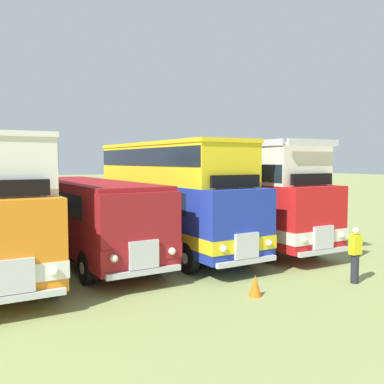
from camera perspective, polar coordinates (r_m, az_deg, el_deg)
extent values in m
cube|color=#19232D|center=(10.71, -22.78, -3.69)|extent=(2.20, 0.15, 0.90)
cube|color=silver|center=(10.84, -22.52, -10.33)|extent=(0.90, 0.14, 0.80)
cube|color=silver|center=(10.94, -22.43, -12.90)|extent=(2.30, 0.19, 0.16)
sphere|color=#EAEACC|center=(10.96, -17.77, -10.04)|extent=(0.22, 0.22, 0.22)
cube|color=black|center=(11.12, -23.19, 0.46)|extent=(1.90, 0.16, 0.40)
cylinder|color=black|center=(12.73, -18.14, -10.75)|extent=(0.30, 1.05, 1.04)
cylinder|color=silver|center=(12.76, -17.47, -10.70)|extent=(0.03, 0.36, 0.36)
cylinder|color=black|center=(19.49, -22.23, -5.69)|extent=(0.30, 1.05, 1.04)
cylinder|color=silver|center=(19.51, -21.79, -5.67)|extent=(0.03, 0.36, 0.36)
cube|color=maroon|center=(16.91, -13.64, -2.92)|extent=(3.02, 10.13, 2.30)
cube|color=maroon|center=(17.00, -13.61, -4.93)|extent=(3.06, 10.18, 0.44)
cube|color=#19232D|center=(17.23, -14.08, -0.80)|extent=(2.92, 7.74, 0.76)
cube|color=#19232D|center=(12.24, -6.66, -2.44)|extent=(2.20, 0.21, 0.90)
cube|color=silver|center=(12.35, -6.39, -8.27)|extent=(0.91, 0.17, 0.80)
cube|color=silver|center=(12.44, -6.31, -10.54)|extent=(2.30, 0.26, 0.16)
sphere|color=#EAEACC|center=(12.74, -2.66, -7.86)|extent=(0.22, 0.22, 0.22)
sphere|color=#EAEACC|center=(12.00, -10.32, -8.68)|extent=(0.22, 0.22, 0.22)
cube|color=maroon|center=(16.81, -13.71, 1.21)|extent=(2.96, 9.73, 0.14)
cylinder|color=black|center=(14.41, -4.97, -8.81)|extent=(0.33, 1.05, 1.04)
cylinder|color=silver|center=(14.48, -4.43, -8.75)|extent=(0.04, 0.36, 0.36)
cylinder|color=black|center=(13.58, -13.83, -9.73)|extent=(0.33, 1.05, 1.04)
cylinder|color=silver|center=(13.54, -14.44, -9.78)|extent=(0.04, 0.36, 0.36)
cylinder|color=black|center=(20.45, -13.24, -5.04)|extent=(0.33, 1.05, 1.04)
cylinder|color=silver|center=(20.50, -12.84, -5.01)|extent=(0.04, 0.36, 0.36)
cylinder|color=black|center=(19.88, -19.58, -5.44)|extent=(0.33, 1.05, 1.04)
cylinder|color=silver|center=(19.85, -20.01, -5.46)|extent=(0.04, 0.36, 0.36)
cube|color=#1E339E|center=(17.66, -2.74, -2.51)|extent=(2.97, 9.93, 2.30)
cube|color=yellow|center=(17.74, -2.73, -4.44)|extent=(3.01, 9.97, 0.44)
cube|color=#19232D|center=(17.95, -3.35, -0.48)|extent=(2.89, 7.54, 0.76)
cube|color=#19232D|center=(13.53, 7.04, -1.82)|extent=(2.20, 0.21, 0.90)
cube|color=silver|center=(13.64, 7.28, -7.09)|extent=(0.90, 0.16, 0.80)
cube|color=silver|center=(13.72, 7.34, -9.16)|extent=(2.30, 0.25, 0.16)
sphere|color=#EAEACC|center=(14.19, 10.18, -6.67)|extent=(0.22, 0.22, 0.22)
sphere|color=#EAEACC|center=(13.10, 4.19, -7.53)|extent=(0.22, 0.22, 0.22)
cube|color=yellow|center=(17.76, -3.14, 3.67)|extent=(2.83, 9.03, 1.50)
cube|color=yellow|center=(17.77, -3.15, 6.31)|extent=(2.89, 9.13, 0.14)
cube|color=#19232D|center=(17.76, -3.15, 4.64)|extent=(2.86, 8.93, 0.68)
cube|color=black|center=(13.87, 5.82, 1.45)|extent=(1.90, 0.21, 0.40)
cylinder|color=black|center=(15.72, 6.82, -7.73)|extent=(0.33, 1.05, 1.04)
cylinder|color=silver|center=(15.81, 7.25, -7.67)|extent=(0.04, 0.36, 0.36)
cylinder|color=black|center=(14.45, -0.49, -8.76)|extent=(0.33, 1.05, 1.04)
cylinder|color=silver|center=(14.38, -1.01, -8.83)|extent=(0.04, 0.36, 0.36)
cylinder|color=black|center=(21.08, -3.99, -4.67)|extent=(0.33, 1.05, 1.04)
cylinder|color=silver|center=(21.14, -3.63, -4.64)|extent=(0.04, 0.36, 0.36)
cylinder|color=black|center=(20.15, -9.85, -5.13)|extent=(0.33, 1.05, 1.04)
cylinder|color=silver|center=(20.10, -10.25, -5.16)|extent=(0.04, 0.36, 0.36)
cube|color=red|center=(19.39, 6.10, -1.93)|extent=(2.71, 10.14, 2.30)
cube|color=silver|center=(19.46, 6.08, -3.69)|extent=(2.75, 10.18, 0.44)
cube|color=#19232D|center=(19.66, 5.43, -0.09)|extent=(2.69, 7.74, 0.76)
cube|color=#19232D|center=(15.56, 16.85, -1.18)|extent=(2.20, 0.15, 0.90)
cube|color=silver|center=(15.65, 17.04, -5.78)|extent=(0.90, 0.14, 0.80)
cube|color=silver|center=(15.72, 17.09, -7.59)|extent=(2.30, 0.19, 0.16)
sphere|color=#EAEACC|center=(16.30, 19.26, -5.43)|extent=(0.22, 0.22, 0.22)
sphere|color=#EAEACC|center=(15.01, 14.69, -6.15)|extent=(0.22, 0.22, 0.22)
cube|color=silver|center=(19.49, 5.71, 3.70)|extent=(2.59, 9.24, 1.50)
cube|color=silver|center=(15.82, 15.85, 6.35)|extent=(2.40, 0.15, 0.24)
cube|color=silver|center=(22.96, -0.20, 5.78)|extent=(2.40, 0.15, 0.24)
cube|color=silver|center=(20.21, 8.53, 5.96)|extent=(0.29, 9.19, 0.24)
cube|color=silver|center=(18.83, 2.73, 6.13)|extent=(0.29, 9.19, 0.24)
cube|color=#19232D|center=(19.49, 5.71, 2.81)|extent=(2.63, 9.14, 0.64)
cube|color=black|center=(15.86, 15.63, 1.65)|extent=(1.90, 0.16, 0.40)
cylinder|color=black|center=(17.70, 15.69, -6.52)|extent=(0.30, 1.05, 1.04)
cylinder|color=silver|center=(17.80, 16.03, -6.46)|extent=(0.03, 0.36, 0.36)
cylinder|color=black|center=(16.17, 9.88, -7.43)|extent=(0.30, 1.05, 1.04)
cylinder|color=silver|center=(16.08, 9.46, -7.49)|extent=(0.03, 0.36, 0.36)
cylinder|color=black|center=(22.84, 3.68, -3.98)|extent=(0.30, 1.05, 1.04)
cylinder|color=silver|center=(22.92, 4.00, -3.95)|extent=(0.03, 0.36, 0.36)
cylinder|color=black|center=(21.68, -1.43, -4.41)|extent=(0.30, 1.05, 1.04)
cylinder|color=silver|center=(21.61, -1.78, -4.44)|extent=(0.03, 0.36, 0.36)
cone|color=orange|center=(12.27, 8.39, -12.21)|extent=(0.36, 0.36, 0.61)
cylinder|color=#23232D|center=(14.26, 20.81, -9.51)|extent=(0.24, 0.24, 0.90)
cube|color=yellow|center=(14.10, 20.89, -6.54)|extent=(0.36, 0.22, 0.60)
sphere|color=beige|center=(14.03, 20.93, -4.85)|extent=(0.22, 0.22, 0.22)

